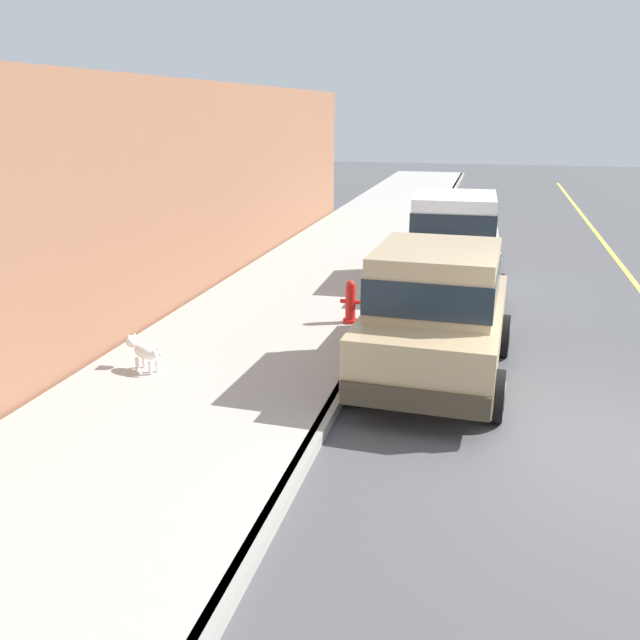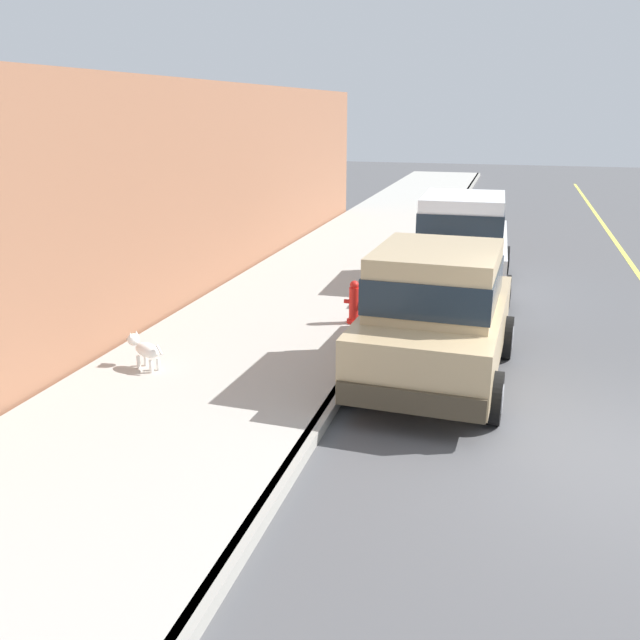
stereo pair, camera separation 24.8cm
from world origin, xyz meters
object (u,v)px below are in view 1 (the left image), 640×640
Objects in this scene: car_tan_hatchback at (436,312)px; car_white_sedan at (453,240)px; dog_white at (143,350)px; fire_hydrant at (350,303)px.

car_tan_hatchback is 5.21m from car_white_sedan.
car_white_sedan is 7.24m from dog_white.
dog_white is at bearing -165.90° from car_tan_hatchback.
dog_white is (-3.74, -6.17, -0.55)m from car_white_sedan.
car_tan_hatchback is at bearing -88.98° from car_white_sedan.
car_white_sedan is 6.46× the size of dog_white.
car_white_sedan reaches higher than car_tan_hatchback.
car_tan_hatchback is at bearing 14.10° from dog_white.
car_tan_hatchback reaches higher than dog_white.
car_tan_hatchback is 5.33× the size of fire_hydrant.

